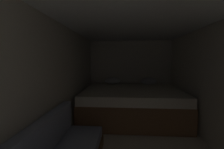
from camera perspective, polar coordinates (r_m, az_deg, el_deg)
name	(u,v)px	position (r m, az deg, el deg)	size (l,w,h in m)	color
wall_back	(130,74)	(4.71, 6.62, 0.30)	(2.48, 0.05, 1.96)	beige
wall_left	(53,88)	(2.42, -20.60, -4.67)	(0.05, 5.00, 1.96)	beige
ceiling_slab	(139,15)	(2.26, 9.80, 20.58)	(2.48, 5.00, 0.05)	white
bed	(132,103)	(3.86, 7.14, -10.20)	(2.26, 1.83, 0.90)	brown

